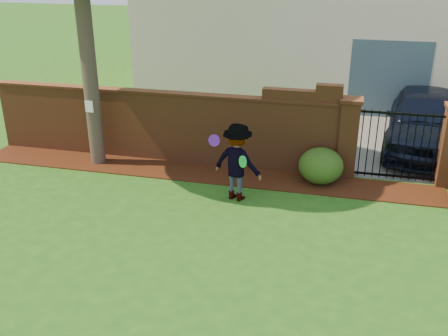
% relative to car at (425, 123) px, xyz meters
% --- Properties ---
extents(ground, '(80.00, 80.00, 0.01)m').
position_rel_car_xyz_m(ground, '(-4.29, -6.08, -0.80)').
color(ground, '#255615').
rests_on(ground, ground).
extents(mulch_bed, '(11.10, 1.08, 0.03)m').
position_rel_car_xyz_m(mulch_bed, '(-5.24, -2.74, -0.78)').
color(mulch_bed, '#331509').
rests_on(mulch_bed, ground).
extents(brick_wall, '(8.70, 0.31, 2.16)m').
position_rel_car_xyz_m(brick_wall, '(-6.30, -2.08, 0.13)').
color(brick_wall, brown).
rests_on(brick_wall, ground).
extents(pillar_left, '(0.50, 0.50, 1.88)m').
position_rel_car_xyz_m(pillar_left, '(-1.89, -2.08, 0.16)').
color(pillar_left, brown).
rests_on(pillar_left, ground).
extents(iron_gate, '(1.78, 0.03, 1.60)m').
position_rel_car_xyz_m(iron_gate, '(-0.79, -2.08, 0.06)').
color(iron_gate, black).
rests_on(iron_gate, ground).
extents(driveway, '(3.20, 8.00, 0.01)m').
position_rel_car_xyz_m(driveway, '(-0.79, 1.92, -0.79)').
color(driveway, slate).
rests_on(driveway, ground).
extents(house, '(12.40, 6.40, 6.30)m').
position_rel_car_xyz_m(house, '(-3.29, 5.92, 2.37)').
color(house, beige).
rests_on(house, ground).
extents(car, '(2.43, 4.86, 1.59)m').
position_rel_car_xyz_m(car, '(0.00, 0.00, 0.00)').
color(car, black).
rests_on(car, ground).
extents(paper_notice, '(0.20, 0.01, 0.28)m').
position_rel_car_xyz_m(paper_notice, '(-7.89, -2.87, 0.70)').
color(paper_notice, white).
rests_on(paper_notice, tree).
extents(shrub_left, '(1.00, 1.00, 0.82)m').
position_rel_car_xyz_m(shrub_left, '(-2.43, -2.58, -0.39)').
color(shrub_left, '#204916').
rests_on(shrub_left, ground).
extents(man, '(1.21, 0.90, 1.67)m').
position_rel_car_xyz_m(man, '(-4.11, -3.85, 0.04)').
color(man, gray).
rests_on(man, ground).
extents(frisbee_purple, '(0.25, 0.09, 0.25)m').
position_rel_car_xyz_m(frisbee_purple, '(-4.56, -3.95, 0.52)').
color(frisbee_purple, '#6B1CAF').
rests_on(frisbee_purple, man).
extents(frisbee_green, '(0.22, 0.21, 0.25)m').
position_rel_car_xyz_m(frisbee_green, '(-3.93, -4.11, 0.18)').
color(frisbee_green, green).
rests_on(frisbee_green, man).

